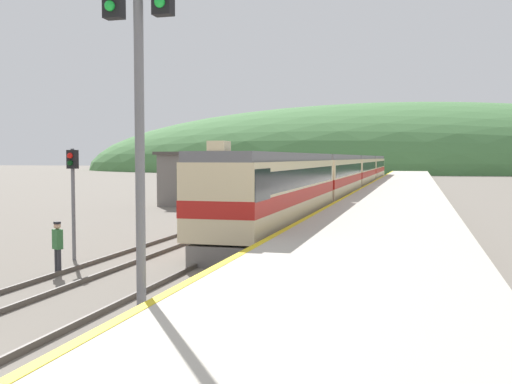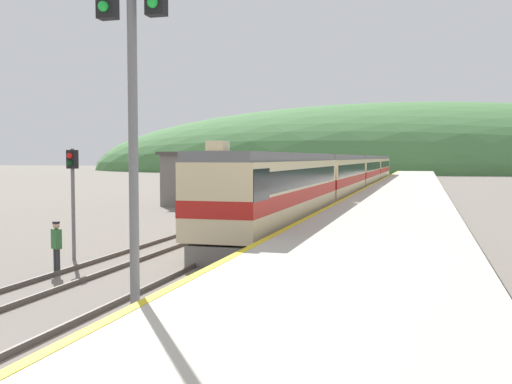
% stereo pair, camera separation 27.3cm
% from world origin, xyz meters
% --- Properties ---
extents(track_main, '(1.52, 180.00, 0.16)m').
position_xyz_m(track_main, '(0.00, 70.00, 0.08)').
color(track_main, '#4C443D').
rests_on(track_main, ground).
extents(track_siding, '(1.52, 180.00, 0.16)m').
position_xyz_m(track_siding, '(-3.89, 70.00, 0.08)').
color(track_siding, '#4C443D').
rests_on(track_siding, ground).
extents(platform, '(7.00, 140.00, 1.14)m').
position_xyz_m(platform, '(5.28, 50.00, 0.56)').
color(platform, '#BCB5A5').
rests_on(platform, ground).
extents(distant_hills, '(187.82, 84.52, 38.43)m').
position_xyz_m(distant_hills, '(0.00, 167.95, 0.00)').
color(distant_hills, '#477A42').
rests_on(distant_hills, ground).
extents(station_shed, '(8.75, 6.07, 4.37)m').
position_xyz_m(station_shed, '(-9.06, 39.75, 2.20)').
color(station_shed, slate).
rests_on(station_shed, ground).
extents(express_train_lead_car, '(2.90, 19.59, 4.50)m').
position_xyz_m(express_train_lead_car, '(0.00, 22.49, 2.27)').
color(express_train_lead_car, black).
rests_on(express_train_lead_car, ground).
extents(carriage_second, '(2.89, 20.02, 4.14)m').
position_xyz_m(carriage_second, '(0.00, 43.40, 2.25)').
color(carriage_second, black).
rests_on(carriage_second, ground).
extents(carriage_third, '(2.89, 20.02, 4.14)m').
position_xyz_m(carriage_third, '(0.00, 64.31, 2.25)').
color(carriage_third, black).
rests_on(carriage_third, ground).
extents(carriage_fourth, '(2.89, 20.02, 4.14)m').
position_xyz_m(carriage_fourth, '(0.00, 85.21, 2.25)').
color(carriage_fourth, black).
rests_on(carriage_fourth, ground).
extents(siding_train, '(2.90, 30.85, 3.65)m').
position_xyz_m(siding_train, '(-3.89, 52.93, 1.88)').
color(siding_train, black).
rests_on(siding_train, ground).
extents(signal_mast_main, '(2.20, 0.42, 8.80)m').
position_xyz_m(signal_mast_main, '(1.27, 4.52, 5.78)').
color(signal_mast_main, slate).
rests_on(signal_mast_main, ground).
extents(signal_post_siding, '(0.36, 0.42, 4.25)m').
position_xyz_m(signal_post_siding, '(-5.83, 13.29, 3.03)').
color(signal_post_siding, slate).
rests_on(signal_post_siding, ground).
extents(track_worker, '(0.42, 0.37, 1.78)m').
position_xyz_m(track_worker, '(-4.75, 10.60, 1.02)').
color(track_worker, '#2D2D33').
rests_on(track_worker, ground).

